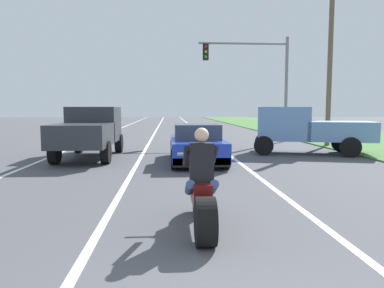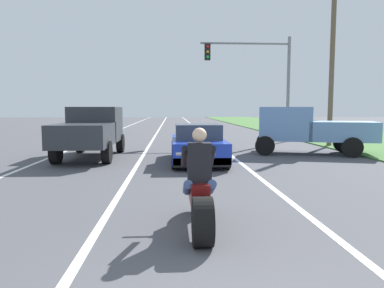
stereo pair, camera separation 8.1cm
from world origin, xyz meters
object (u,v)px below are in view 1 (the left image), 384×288
motorcycle_with_rider (201,194)px  traffic_light_mast_near (259,72)px  pickup_truck_left_lane_dark_grey (90,129)px  pickup_truck_right_shoulder_light_blue (306,128)px  sports_car_blue (197,145)px

motorcycle_with_rider → traffic_light_mast_near: size_ratio=0.37×
pickup_truck_left_lane_dark_grey → pickup_truck_right_shoulder_light_blue: bearing=4.7°
sports_car_blue → motorcycle_with_rider: bearing=-93.9°
pickup_truck_left_lane_dark_grey → pickup_truck_right_shoulder_light_blue: (8.85, 0.73, 0.00)m
motorcycle_with_rider → sports_car_blue: bearing=86.1°
motorcycle_with_rider → sports_car_blue: (0.49, 7.33, 0.04)m
sports_car_blue → pickup_truck_right_shoulder_light_blue: 5.28m
motorcycle_with_rider → pickup_truck_left_lane_dark_grey: pickup_truck_left_lane_dark_grey is taller
pickup_truck_left_lane_dark_grey → pickup_truck_right_shoulder_light_blue: same height
motorcycle_with_rider → traffic_light_mast_near: bearing=72.9°
sports_car_blue → pickup_truck_left_lane_dark_grey: size_ratio=0.90×
motorcycle_with_rider → pickup_truck_right_shoulder_light_blue: bearing=60.8°
pickup_truck_right_shoulder_light_blue → pickup_truck_left_lane_dark_grey: bearing=-175.3°
motorcycle_with_rider → sports_car_blue: 7.34m
motorcycle_with_rider → traffic_light_mast_near: traffic_light_mast_near is taller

